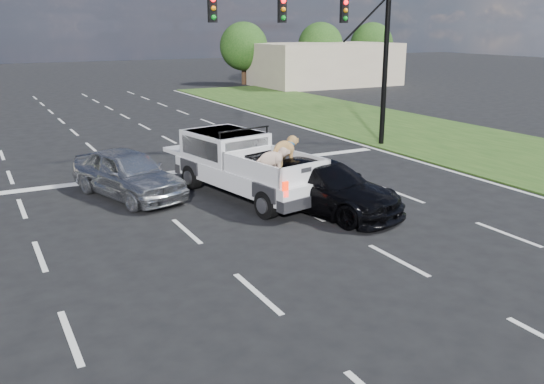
{
  "coord_description": "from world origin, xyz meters",
  "views": [
    {
      "loc": [
        -6.3,
        -9.14,
        5.0
      ],
      "look_at": [
        -0.36,
        2.0,
        1.36
      ],
      "focal_mm": 38.0,
      "sensor_mm": 36.0,
      "label": 1
    }
  ],
  "objects_px": {
    "traffic_signal": "(339,33)",
    "black_coupe": "(324,186)",
    "pickup_truck": "(245,165)",
    "silver_sedan": "(128,173)"
  },
  "relations": [
    {
      "from": "traffic_signal",
      "to": "black_coupe",
      "type": "relative_size",
      "value": 1.9
    },
    {
      "from": "pickup_truck",
      "to": "silver_sedan",
      "type": "relative_size",
      "value": 1.33
    },
    {
      "from": "traffic_signal",
      "to": "pickup_truck",
      "type": "bearing_deg",
      "value": -145.55
    },
    {
      "from": "traffic_signal",
      "to": "black_coupe",
      "type": "bearing_deg",
      "value": -126.47
    },
    {
      "from": "silver_sedan",
      "to": "traffic_signal",
      "type": "bearing_deg",
      "value": -1.06
    },
    {
      "from": "black_coupe",
      "to": "silver_sedan",
      "type": "bearing_deg",
      "value": 121.93
    },
    {
      "from": "pickup_truck",
      "to": "silver_sedan",
      "type": "xyz_separation_m",
      "value": [
        -3.21,
        1.5,
        -0.22
      ]
    },
    {
      "from": "black_coupe",
      "to": "traffic_signal",
      "type": "bearing_deg",
      "value": 36.34
    },
    {
      "from": "silver_sedan",
      "to": "black_coupe",
      "type": "bearing_deg",
      "value": -58.27
    },
    {
      "from": "traffic_signal",
      "to": "black_coupe",
      "type": "xyz_separation_m",
      "value": [
        -4.92,
        -6.66,
        -4.03
      ]
    }
  ]
}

